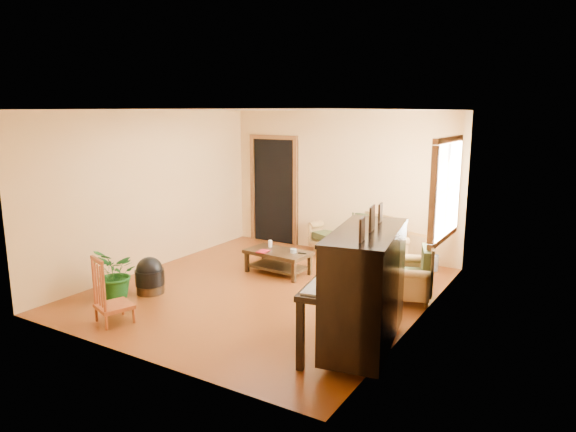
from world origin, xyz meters
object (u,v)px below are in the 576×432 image
Objects in this scene: sofa at (355,236)px; footstool at (150,280)px; armchair at (406,271)px; ceramic_crock at (432,263)px; potted_plant at (116,274)px; coffee_table at (278,262)px; piano at (365,292)px; red_chair at (113,289)px.

sofa reaches higher than footstool.
armchair reaches higher than ceramic_crock.
sofa is 3.65m from footstool.
sofa is 4.61× the size of footstool.
ceramic_crock is at bearing 46.38° from potted_plant.
ceramic_crock is 4.96m from potted_plant.
armchair is (1.41, -1.47, -0.01)m from sofa.
footstool reaches higher than coffee_table.
ceramic_crock is (1.37, 0.03, -0.28)m from sofa.
armchair is (2.13, -0.04, 0.21)m from coffee_table.
footstool is 1.61× the size of ceramic_crock.
sofa is 7.40× the size of ceramic_crock.
ceramic_crock is (3.20, 3.18, -0.07)m from footstool.
sofa is at bearing 104.62° from piano.
piano is at bearing -40.18° from sofa.
footstool is 0.49× the size of red_chair.
ceramic_crock is 0.36× the size of potted_plant.
red_chair reaches higher than coffee_table.
footstool is at bearing -135.17° from ceramic_crock.
piano is at bearing 4.78° from potted_plant.
sofa is at bearing -178.82° from ceramic_crock.
piano is at bearing 36.14° from red_chair.
coffee_table is 2.95m from piano.
piano is 3.39m from footstool.
red_chair reaches higher than sofa.
piano is (0.12, -1.79, 0.27)m from armchair.
footstool is 1.09m from red_chair.
piano reaches higher than coffee_table.
red_chair is at bearing -104.37° from coffee_table.
armchair is at bearing 27.48° from footstool.
armchair is 1.94× the size of footstool.
footstool is 4.51m from ceramic_crock.
footstool is 0.49m from potted_plant.
armchair reaches higher than potted_plant.
armchair is 3.89m from red_chair.
piano is (1.53, -3.26, 0.27)m from sofa.
coffee_table is 2.55m from ceramic_crock.
potted_plant is (-3.58, -0.30, -0.31)m from piano.
armchair reaches higher than footstool.
sofa reaches higher than armchair.
coffee_table is (-0.73, -1.42, -0.22)m from sofa.
sofa is 4.37m from red_chair.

